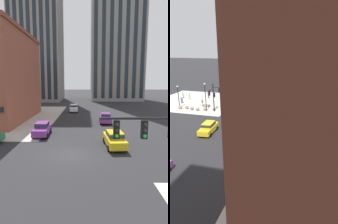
{
  "view_description": "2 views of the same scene",
  "coord_description": "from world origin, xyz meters",
  "views": [
    {
      "loc": [
        1.46,
        -17.31,
        6.74
      ],
      "look_at": [
        1.16,
        6.78,
        3.02
      ],
      "focal_mm": 31.25,
      "sensor_mm": 36.0,
      "label": 1
    },
    {
      "loc": [
        -10.12,
        29.56,
        13.18
      ],
      "look_at": [
        -2.25,
        -0.09,
        3.19
      ],
      "focal_mm": 33.54,
      "sensor_mm": 36.0,
      "label": 2
    }
  ],
  "objects": [
    {
      "name": "car_main_northbound_near",
      "position": [
        4.4,
        2.35,
        0.92
      ],
      "size": [
        2.13,
        4.51,
        1.68
      ],
      "color": "gold",
      "rests_on": "ground"
    },
    {
      "name": "bench_near_signal",
      "position": [
        11.47,
        -10.51,
        0.33
      ],
      "size": [
        1.82,
        0.57,
        0.49
      ],
      "color": "#8E6B4C",
      "rests_on": "ground"
    },
    {
      "name": "sidewalk_corner_slab",
      "position": [
        16.0,
        -14.5,
        0.0
      ],
      "size": [
        20.0,
        19.0,
        0.02
      ],
      "primitive_type": "cube",
      "color": "#B7B2A8",
      "rests_on": "ground"
    },
    {
      "name": "bollard_sphere_curb_a",
      "position": [
        10.38,
        -7.94,
        0.36
      ],
      "size": [
        0.71,
        0.71,
        0.71
      ],
      "primitive_type": "sphere",
      "color": "gray",
      "rests_on": "ground"
    },
    {
      "name": "car_cross_westbound",
      "position": [
        -2.13,
        -27.49,
        0.92
      ],
      "size": [
        1.9,
        4.4,
        1.68
      ],
      "color": "#99999E",
      "rests_on": "ground"
    },
    {
      "name": "pedestrian_by_lamp",
      "position": [
        18.34,
        -15.14,
        0.87
      ],
      "size": [
        0.35,
        0.48,
        1.55
      ],
      "color": "gray",
      "rests_on": "ground"
    },
    {
      "name": "car_main_mid",
      "position": [
        -12.65,
        -3.86,
        0.92
      ],
      "size": [
        4.54,
        2.18,
        1.68
      ],
      "color": "#99999E",
      "rests_on": "ground"
    },
    {
      "name": "traffic_signal_main",
      "position": [
        6.71,
        -7.87,
        3.75
      ],
      "size": [
        6.37,
        2.09,
        5.69
      ],
      "color": "black",
      "rests_on": "ground"
    },
    {
      "name": "pedestrian_at_curb",
      "position": [
        20.7,
        -16.04,
        0.9
      ],
      "size": [
        0.39,
        0.44,
        1.59
      ],
      "color": "#333333",
      "rests_on": "ground"
    },
    {
      "name": "street_lamp_corner_near",
      "position": [
        10.0,
        -7.84,
        3.6
      ],
      "size": [
        0.36,
        0.36,
        5.8
      ],
      "color": "black",
      "rests_on": "ground"
    },
    {
      "name": "pedestrian_near_bench",
      "position": [
        14.53,
        -17.85,
        1.03
      ],
      "size": [
        0.53,
        0.28,
        1.77
      ],
      "color": "#232847",
      "rests_on": "ground"
    },
    {
      "name": "pedestrian_with_bag",
      "position": [
        18.27,
        -11.7,
        0.87
      ],
      "size": [
        0.55,
        0.21,
        1.55
      ],
      "color": "black",
      "rests_on": "ground"
    },
    {
      "name": "car_main_southbound_near",
      "position": [
        -10.13,
        3.46,
        0.92
      ],
      "size": [
        4.53,
        2.17,
        1.68
      ],
      "color": "#1E6B3D",
      "rests_on": "ground"
    },
    {
      "name": "bollard_sphere_curb_e",
      "position": [
        16.01,
        -7.56,
        0.36
      ],
      "size": [
        0.71,
        0.71,
        0.71
      ],
      "primitive_type": "sphere",
      "color": "gray",
      "rests_on": "ground"
    },
    {
      "name": "car_main_southbound_far",
      "position": [
        -4.17,
        6.79,
        0.92
      ],
      "size": [
        1.99,
        4.45,
        1.68
      ],
      "color": "#7A3389",
      "rests_on": "ground"
    },
    {
      "name": "bollard_sphere_curb_c",
      "position": [
        13.21,
        -7.55,
        0.36
      ],
      "size": [
        0.71,
        0.71,
        0.71
      ],
      "primitive_type": "sphere",
      "color": "gray",
      "rests_on": "ground"
    },
    {
      "name": "bollard_sphere_curb_b",
      "position": [
        11.79,
        -7.42,
        0.36
      ],
      "size": [
        0.71,
        0.71,
        0.71
      ],
      "primitive_type": "sphere",
      "color": "gray",
      "rests_on": "ground"
    },
    {
      "name": "pedestrian_walking_east",
      "position": [
        13.72,
        -12.97,
        0.98
      ],
      "size": [
        0.24,
        0.55,
        1.71
      ],
      "color": "#333333",
      "rests_on": "ground"
    },
    {
      "name": "bollard_sphere_curb_d",
      "position": [
        14.68,
        -7.96,
        0.36
      ],
      "size": [
        0.71,
        0.71,
        0.71
      ],
      "primitive_type": "sphere",
      "color": "gray",
      "rests_on": "ground"
    },
    {
      "name": "street_lamp_mid_sidewalk",
      "position": [
        16.16,
        -7.65,
        3.17
      ],
      "size": [
        0.36,
        0.36,
        5.0
      ],
      "color": "black",
      "rests_on": "ground"
    },
    {
      "name": "ground_plane",
      "position": [
        0.0,
        0.0,
        0.0
      ],
      "size": [
        320.0,
        320.0,
        0.0
      ],
      "primitive_type": "plane",
      "color": "#262628"
    }
  ]
}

